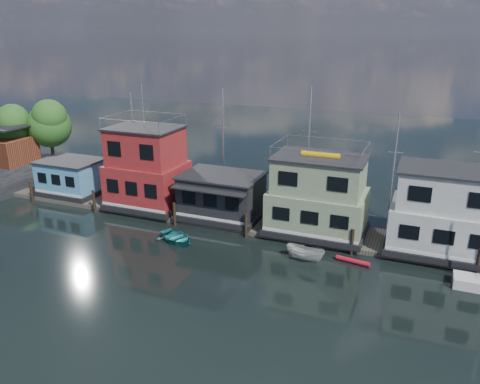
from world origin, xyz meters
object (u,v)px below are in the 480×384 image
at_px(houseboat_blue, 72,177).
at_px(houseboat_red, 147,169).
at_px(dinghy_teal, 177,238).
at_px(houseboat_dark, 222,196).
at_px(red_kayak, 353,261).
at_px(houseboat_white, 445,213).
at_px(houseboat_green, 318,196).
at_px(motorboat, 305,253).

xyz_separation_m(houseboat_blue, houseboat_red, (9.50, 0.00, 1.90)).
bearing_deg(houseboat_blue, dinghy_teal, -20.29).
relative_size(houseboat_blue, houseboat_dark, 0.86).
bearing_deg(red_kayak, houseboat_red, 177.14).
bearing_deg(dinghy_teal, houseboat_dark, 11.40).
height_order(houseboat_dark, red_kayak, houseboat_dark).
bearing_deg(red_kayak, houseboat_white, 43.28).
relative_size(houseboat_blue, red_kayak, 2.44).
distance_m(houseboat_green, red_kayak, 6.65).
distance_m(houseboat_white, motorboat, 11.33).
xyz_separation_m(houseboat_blue, houseboat_white, (36.50, 0.00, 1.33)).
bearing_deg(dinghy_teal, houseboat_white, -47.96).
distance_m(houseboat_blue, motorboat, 27.39).
bearing_deg(houseboat_white, houseboat_green, 180.00).
height_order(houseboat_blue, red_kayak, houseboat_blue).
xyz_separation_m(houseboat_blue, motorboat, (26.85, -5.17, -1.59)).
height_order(houseboat_red, houseboat_white, houseboat_red).
relative_size(houseboat_dark, red_kayak, 2.83).
distance_m(houseboat_dark, houseboat_white, 19.03).
bearing_deg(houseboat_green, houseboat_blue, -180.00).
relative_size(houseboat_blue, houseboat_green, 0.76).
bearing_deg(houseboat_dark, houseboat_red, 179.86).
bearing_deg(houseboat_dark, red_kayak, -18.18).
relative_size(houseboat_dark, houseboat_white, 0.88).
distance_m(houseboat_blue, houseboat_red, 9.69).
relative_size(houseboat_green, dinghy_teal, 2.26).
xyz_separation_m(houseboat_dark, motorboat, (9.35, -5.15, -1.80)).
bearing_deg(motorboat, houseboat_blue, 88.21).
bearing_deg(houseboat_blue, houseboat_white, 0.00).
xyz_separation_m(houseboat_green, red_kayak, (3.86, -4.24, -3.36)).
bearing_deg(houseboat_green, motorboat, -86.08).
bearing_deg(houseboat_blue, houseboat_red, 0.00).
xyz_separation_m(houseboat_green, motorboat, (0.35, -5.17, -2.94)).
height_order(houseboat_blue, dinghy_teal, houseboat_blue).
relative_size(houseboat_green, houseboat_white, 1.00).
bearing_deg(houseboat_dark, houseboat_blue, 179.94).
bearing_deg(dinghy_teal, red_kayak, -57.42).
bearing_deg(motorboat, houseboat_white, -52.70).
bearing_deg(houseboat_dark, houseboat_white, 0.06).
height_order(houseboat_dark, houseboat_white, houseboat_white).
xyz_separation_m(houseboat_blue, red_kayak, (30.36, -4.24, -2.01)).
relative_size(houseboat_blue, houseboat_white, 0.76).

